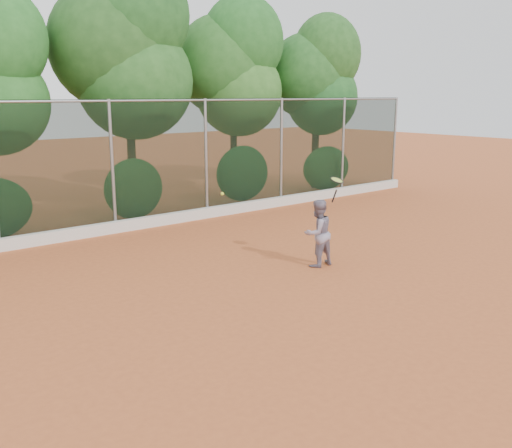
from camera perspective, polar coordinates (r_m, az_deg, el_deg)
ground at (r=10.30m, az=3.56°, el=-7.76°), size 80.00×80.00×0.00m
concrete_curb at (r=15.73m, az=-13.57°, el=-0.25°), size 24.00×0.20×0.30m
tennis_player at (r=12.23m, az=6.19°, el=-0.91°), size 0.72×0.57×1.45m
chainlink_fence at (r=15.60m, az=-14.20°, el=5.99°), size 24.09×0.09×3.50m
foliage_backdrop at (r=17.13m, az=-19.33°, el=14.78°), size 23.70×3.63×7.55m
tennis_racket at (r=12.15m, az=8.07°, el=4.19°), size 0.32×0.31×0.56m
tennis_ball_in_flight at (r=11.04m, az=-3.40°, el=3.04°), size 0.06×0.06×0.06m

